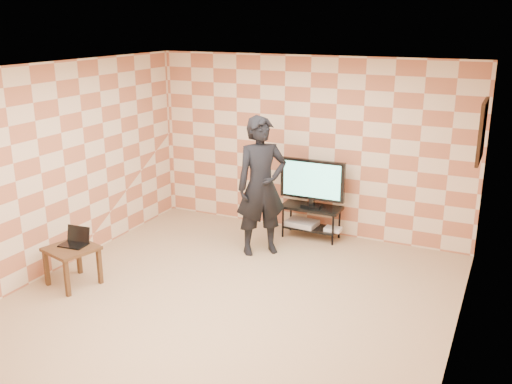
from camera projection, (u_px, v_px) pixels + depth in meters
floor at (235, 296)px, 6.87m from camera, size 5.00×5.00×0.00m
wall_back at (309, 146)px, 8.64m from camera, size 5.00×0.02×2.70m
wall_front at (83, 276)px, 4.31m from camera, size 5.00×0.02×2.70m
wall_left at (65, 166)px, 7.48m from camera, size 0.02×5.00×2.70m
wall_right at (466, 221)px, 5.46m from camera, size 0.02×5.00×2.70m
ceiling at (232, 68)px, 6.08m from camera, size 5.00×5.00×0.02m
wall_art at (482, 131)px, 6.64m from camera, size 0.04×0.72×0.72m
tv_stand at (311, 215)px, 8.60m from camera, size 0.90×0.41×0.50m
tv at (312, 181)px, 8.45m from camera, size 0.99×0.19×0.72m
dvd_player at (302, 223)px, 8.71m from camera, size 0.49×0.37×0.08m
game_console at (333, 229)px, 8.48m from camera, size 0.24×0.18×0.05m
side_table at (72, 254)px, 7.06m from camera, size 0.68×0.68×0.50m
laptop at (76, 241)px, 7.12m from camera, size 0.34×0.28×0.22m
person at (261, 186)px, 7.89m from camera, size 0.85×0.82×1.96m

